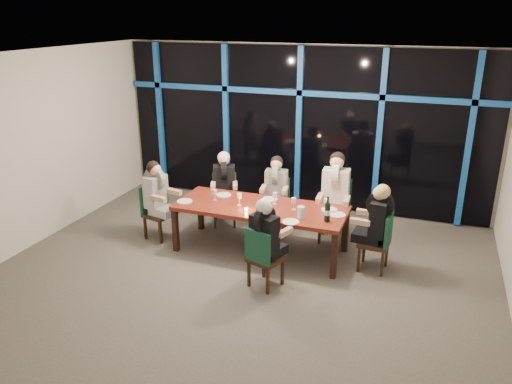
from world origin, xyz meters
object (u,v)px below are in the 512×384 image
Objects in this scene: dining_table at (261,210)px; wine_bottle at (327,212)px; chair_far_mid at (277,201)px; diner_far_mid at (276,183)px; chair_end_left at (155,209)px; chair_end_right at (380,239)px; chair_far_left at (225,196)px; diner_end_left at (157,189)px; water_pitcher at (301,213)px; diner_end_right at (377,215)px; diner_far_left at (224,178)px; chair_near_mid at (262,255)px; diner_far_right at (336,185)px; diner_near_mid at (266,230)px; chair_far_right at (335,206)px.

wine_bottle is at bearing -11.02° from dining_table.
diner_far_mid is at bearing -90.00° from chair_far_mid.
chair_end_left reaches higher than chair_far_mid.
diner_far_mid is at bearing -110.91° from chair_end_right.
chair_far_left is 2.89m from chair_end_right.
diner_end_left reaches higher than chair_far_left.
diner_end_right is at bearing 13.54° from water_pitcher.
diner_far_mid is 1.95m from diner_end_left.
dining_table is 2.98× the size of diner_end_left.
diner_far_left is (0.86, 0.86, 0.35)m from chair_end_left.
chair_end_right reaches higher than chair_far_mid.
chair_near_mid is (-1.41, -1.04, -0.01)m from chair_end_right.
diner_far_right is 2.69× the size of wine_bottle.
chair_far_left is 2.00m from diner_far_right.
diner_far_right is 1.13× the size of diner_end_left.
chair_end_right is (1.85, -0.94, 0.01)m from chair_far_mid.
diner_far_right is at bearing -24.80° from chair_far_left.
diner_far_left is 1.01× the size of diner_far_mid.
water_pitcher is (-0.37, -0.05, -0.05)m from wine_bottle.
diner_far_left is at bearing -33.36° from chair_end_left.
chair_end_right is at bearing -76.68° from chair_end_left.
diner_near_mid reaches higher than chair_far_left.
diner_far_mid reaches higher than chair_far_left.
chair_far_right is 2.88m from diner_end_left.
water_pitcher reaches higher than chair_near_mid.
diner_far_right is at bearing -13.85° from diner_far_mid.
diner_far_right is (0.59, 1.80, 0.47)m from chair_near_mid.
diner_far_mid is 4.56× the size of water_pitcher.
dining_table is 2.90× the size of chair_end_left.
chair_end_left is 1.03× the size of diner_far_left.
dining_table is 1.73m from diner_end_right.
diner_end_left is at bearing -155.64° from chair_far_mid.
dining_table is 1.22m from diner_far_left.
wine_bottle is (1.11, -1.08, 0.05)m from diner_far_mid.
chair_end_right is 2.06m from diner_far_mid.
diner_far_right is at bearing 73.56° from water_pitcher.
chair_far_right is at bearing -87.93° from diner_near_mid.
wine_bottle is at bearing -67.17° from diner_end_right.
chair_far_right is 1.97m from chair_near_mid.
diner_far_mid is (0.93, 0.04, 0.34)m from chair_far_left.
wine_bottle is (0.09, -1.06, 0.33)m from chair_far_right.
chair_end_right is (3.60, 0.10, -0.00)m from chair_end_left.
water_pitcher is at bearing -56.07° from chair_far_left.
chair_end_right is at bearing -39.49° from chair_far_left.
diner_far_mid is (-0.04, 0.87, 0.16)m from dining_table.
diner_far_mid is at bearing -58.08° from chair_near_mid.
chair_far_right is 0.41m from diner_far_right.
chair_end_left is (-1.80, -0.10, -0.18)m from dining_table.
water_pitcher is at bearing -107.46° from chair_far_right.
diner_far_mid reaches higher than water_pitcher.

